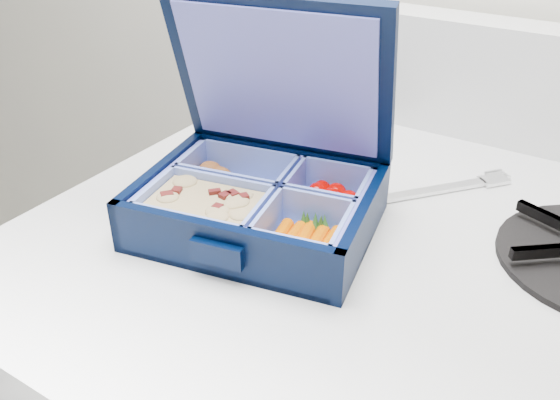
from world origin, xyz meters
The scene contains 3 objects.
bento_box centered at (0.35, 1.60, 0.97)m, with size 0.22×0.17×0.05m, color black, non-canonical shape.
burner_grate_rear centered at (0.30, 1.82, 0.96)m, with size 0.15×0.15×0.02m, color black.
fork centered at (0.47, 1.75, 0.95)m, with size 0.03×0.19×0.01m, color silver, non-canonical shape.
Camera 1 is at (0.64, 1.20, 1.28)m, focal length 38.00 mm.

